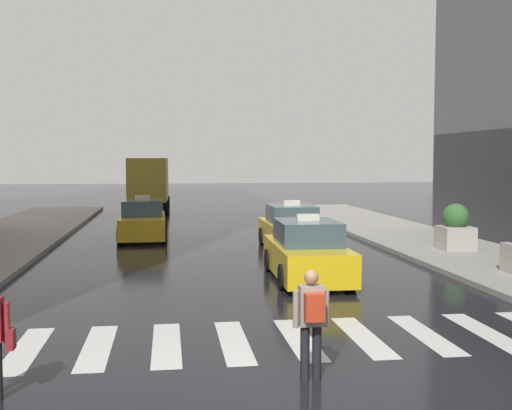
{
  "coord_description": "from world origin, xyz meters",
  "views": [
    {
      "loc": [
        -1.75,
        -8.27,
        3.27
      ],
      "look_at": [
        0.49,
        8.0,
        2.1
      ],
      "focal_mm": 44.96,
      "sensor_mm": 36.0,
      "label": 1
    }
  ],
  "objects_px": {
    "taxi_lead": "(307,253)",
    "planter_mid_block": "(456,229)",
    "taxi_second": "(291,230)",
    "box_truck": "(149,183)",
    "taxi_third": "(143,221)",
    "pedestrian_with_backpack": "(312,316)"
  },
  "relations": [
    {
      "from": "box_truck",
      "to": "planter_mid_block",
      "type": "distance_m",
      "value": 21.6
    },
    {
      "from": "box_truck",
      "to": "planter_mid_block",
      "type": "bearing_deg",
      "value": -59.29
    },
    {
      "from": "box_truck",
      "to": "pedestrian_with_backpack",
      "type": "relative_size",
      "value": 4.6
    },
    {
      "from": "taxi_lead",
      "to": "planter_mid_block",
      "type": "relative_size",
      "value": 2.86
    },
    {
      "from": "box_truck",
      "to": "pedestrian_with_backpack",
      "type": "height_order",
      "value": "box_truck"
    },
    {
      "from": "taxi_third",
      "to": "planter_mid_block",
      "type": "bearing_deg",
      "value": -27.33
    },
    {
      "from": "taxi_lead",
      "to": "taxi_third",
      "type": "xyz_separation_m",
      "value": [
        -4.78,
        9.68,
        0.0
      ]
    },
    {
      "from": "taxi_third",
      "to": "pedestrian_with_backpack",
      "type": "relative_size",
      "value": 2.76
    },
    {
      "from": "pedestrian_with_backpack",
      "to": "taxi_lead",
      "type": "bearing_deg",
      "value": 78.08
    },
    {
      "from": "taxi_third",
      "to": "box_truck",
      "type": "height_order",
      "value": "box_truck"
    },
    {
      "from": "taxi_lead",
      "to": "taxi_second",
      "type": "xyz_separation_m",
      "value": [
        0.69,
        5.84,
        0.0
      ]
    },
    {
      "from": "taxi_lead",
      "to": "planter_mid_block",
      "type": "bearing_deg",
      "value": 33.16
    },
    {
      "from": "taxi_second",
      "to": "taxi_third",
      "type": "height_order",
      "value": "same"
    },
    {
      "from": "taxi_lead",
      "to": "planter_mid_block",
      "type": "height_order",
      "value": "taxi_lead"
    },
    {
      "from": "planter_mid_block",
      "to": "taxi_lead",
      "type": "bearing_deg",
      "value": -146.84
    },
    {
      "from": "pedestrian_with_backpack",
      "to": "planter_mid_block",
      "type": "relative_size",
      "value": 1.03
    },
    {
      "from": "taxi_second",
      "to": "planter_mid_block",
      "type": "xyz_separation_m",
      "value": [
        5.47,
        -1.81,
        0.15
      ]
    },
    {
      "from": "taxi_third",
      "to": "planter_mid_block",
      "type": "relative_size",
      "value": 2.85
    },
    {
      "from": "planter_mid_block",
      "to": "taxi_third",
      "type": "bearing_deg",
      "value": 152.67
    },
    {
      "from": "taxi_lead",
      "to": "taxi_second",
      "type": "height_order",
      "value": "same"
    },
    {
      "from": "taxi_second",
      "to": "taxi_third",
      "type": "distance_m",
      "value": 6.69
    },
    {
      "from": "taxi_second",
      "to": "planter_mid_block",
      "type": "distance_m",
      "value": 5.76
    }
  ]
}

